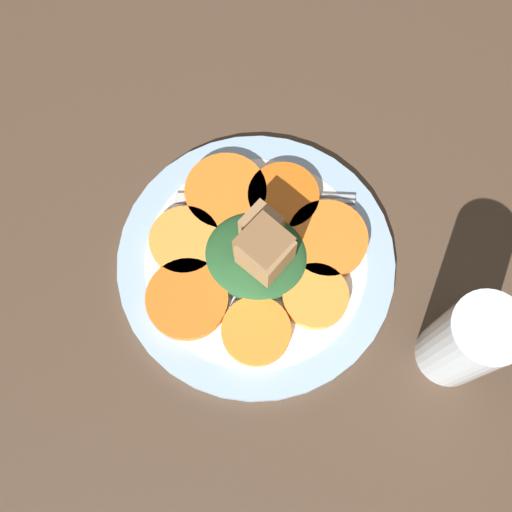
{
  "coord_description": "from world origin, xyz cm",
  "views": [
    {
      "loc": [
        -4.99,
        20.55,
        67.24
      ],
      "look_at": [
        0.0,
        0.0,
        4.1
      ],
      "focal_mm": 45.0,
      "sensor_mm": 36.0,
      "label": 1
    }
  ],
  "objects": [
    {
      "name": "carrot_slice_6",
      "position": [
        -6.83,
        -3.73,
        3.74
      ],
      "size": [
        8.54,
        8.54,
        1.28
      ],
      "primitive_type": "cylinder",
      "color": "orange",
      "rests_on": "plate"
    },
    {
      "name": "carrot_slice_1",
      "position": [
        4.93,
        -6.45,
        3.74
      ],
      "size": [
        8.86,
        8.86,
        1.28
      ],
      "primitive_type": "cylinder",
      "color": "orange",
      "rests_on": "plate"
    },
    {
      "name": "carrot_slice_3",
      "position": [
        5.77,
        6.06,
        3.74
      ],
      "size": [
        8.48,
        8.48,
        1.28
      ],
      "primitive_type": "cylinder",
      "color": "orange",
      "rests_on": "plate"
    },
    {
      "name": "fork",
      "position": [
        0.08,
        -6.62,
        3.3
      ],
      "size": [
        19.44,
        5.43,
        0.4
      ],
      "rotation": [
        0.0,
        0.0,
        0.19
      ],
      "color": "#B2B2B7",
      "rests_on": "plate"
    },
    {
      "name": "carrot_slice_2",
      "position": [
        7.73,
        0.37,
        3.74
      ],
      "size": [
        7.47,
        7.47,
        1.28
      ],
      "primitive_type": "cylinder",
      "color": "orange",
      "rests_on": "plate"
    },
    {
      "name": "carrot_slice_0",
      "position": [
        -1.25,
        -7.4,
        3.74
      ],
      "size": [
        7.72,
        7.72,
        1.28
      ],
      "primitive_type": "cylinder",
      "color": "orange",
      "rests_on": "plate"
    },
    {
      "name": "plate",
      "position": [
        0.0,
        0.0,
        2.52
      ],
      "size": [
        29.43,
        29.43,
        1.05
      ],
      "color": "#99B7D1",
      "rests_on": "table_slab"
    },
    {
      "name": "carrot_slice_5",
      "position": [
        -6.91,
        2.67,
        3.74
      ],
      "size": [
        6.81,
        6.81,
        1.28
      ],
      "primitive_type": "cylinder",
      "color": "orange",
      "rests_on": "plate"
    },
    {
      "name": "center_pile",
      "position": [
        -0.38,
        -0.15,
        5.67
      ],
      "size": [
        10.84,
        9.76,
        6.52
      ],
      "color": "#235128",
      "rests_on": "plate"
    },
    {
      "name": "table_slab",
      "position": [
        0.0,
        0.0,
        1.0
      ],
      "size": [
        120.0,
        120.0,
        2.0
      ],
      "primitive_type": "cube",
      "color": "#4C3828",
      "rests_on": "ground"
    },
    {
      "name": "water_glass",
      "position": [
        -21.34,
        4.95,
        8.43
      ],
      "size": [
        6.69,
        6.69,
        12.85
      ],
      "color": "silver",
      "rests_on": "table_slab"
    },
    {
      "name": "carrot_slice_4",
      "position": [
        -1.87,
        7.63,
        3.74
      ],
      "size": [
        7.06,
        7.06,
        1.28
      ],
      "primitive_type": "cylinder",
      "color": "orange",
      "rests_on": "plate"
    }
  ]
}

